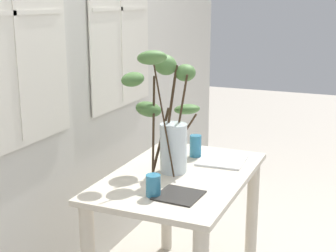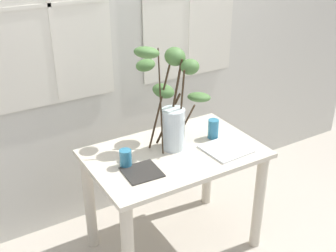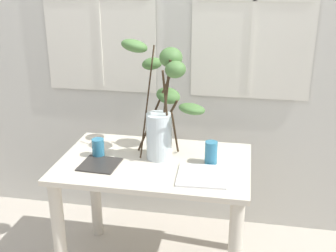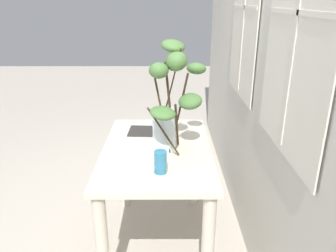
{
  "view_description": "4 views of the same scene",
  "coord_description": "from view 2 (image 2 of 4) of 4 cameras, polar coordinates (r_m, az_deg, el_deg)",
  "views": [
    {
      "loc": [
        -2.42,
        -0.96,
        1.74
      ],
      "look_at": [
        -0.01,
        0.07,
        1.05
      ],
      "focal_mm": 52.59,
      "sensor_mm": 36.0,
      "label": 1
    },
    {
      "loc": [
        -1.29,
        -2.07,
        2.18
      ],
      "look_at": [
        -0.01,
        0.08,
        0.94
      ],
      "focal_mm": 46.01,
      "sensor_mm": 36.0,
      "label": 2
    },
    {
      "loc": [
        0.5,
        -2.23,
        1.86
      ],
      "look_at": [
        0.08,
        0.02,
        1.0
      ],
      "focal_mm": 45.15,
      "sensor_mm": 36.0,
      "label": 3
    },
    {
      "loc": [
        2.03,
        0.07,
        1.72
      ],
      "look_at": [
        0.06,
        0.08,
        0.97
      ],
      "focal_mm": 35.31,
      "sensor_mm": 36.0,
      "label": 4
    }
  ],
  "objects": [
    {
      "name": "drinking_glass_blue_right",
      "position": [
        2.98,
        6.01,
        -0.37
      ],
      "size": [
        0.07,
        0.07,
        0.14
      ],
      "primitive_type": "cylinder",
      "color": "teal",
      "rests_on": "dining_table"
    },
    {
      "name": "plate_square_right",
      "position": [
        2.86,
        7.64,
        -3.03
      ],
      "size": [
        0.28,
        0.28,
        0.01
      ],
      "primitive_type": "cube",
      "rotation": [
        0.0,
        0.0,
        0.05
      ],
      "color": "white",
      "rests_on": "dining_table"
    },
    {
      "name": "dining_table",
      "position": [
        2.91,
        0.86,
        -6.37
      ],
      "size": [
        1.13,
        0.73,
        0.78
      ],
      "color": "beige",
      "rests_on": "ground"
    },
    {
      "name": "drinking_glass_blue_left",
      "position": [
        2.65,
        -5.64,
        -4.26
      ],
      "size": [
        0.07,
        0.07,
        0.11
      ],
      "primitive_type": "cylinder",
      "color": "teal",
      "rests_on": "dining_table"
    },
    {
      "name": "vase_with_branches",
      "position": [
        2.76,
        0.44,
        3.42
      ],
      "size": [
        0.53,
        0.4,
        0.72
      ],
      "color": "silver",
      "rests_on": "dining_table"
    },
    {
      "name": "plate_square_left",
      "position": [
        2.61,
        -3.48,
        -6.1
      ],
      "size": [
        0.23,
        0.23,
        0.01
      ],
      "primitive_type": "cube",
      "rotation": [
        0.0,
        0.0,
        -0.05
      ],
      "color": "#2D2B28",
      "rests_on": "dining_table"
    },
    {
      "name": "ground",
      "position": [
        3.28,
        0.79,
        -15.32
      ],
      "size": [
        14.0,
        14.0,
        0.0
      ],
      "primitive_type": "plane",
      "color": "#B7AD9E"
    },
    {
      "name": "back_wall_with_windows",
      "position": [
        3.17,
        -6.01,
        12.15
      ],
      "size": [
        4.94,
        0.14,
        2.8
      ],
      "color": "beige",
      "rests_on": "ground"
    }
  ]
}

